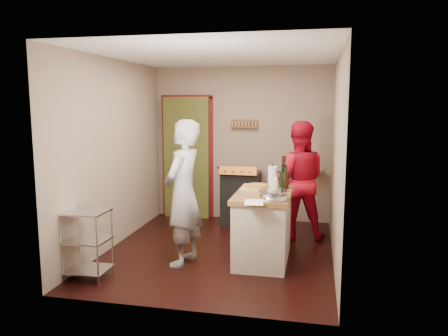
{
  "coord_description": "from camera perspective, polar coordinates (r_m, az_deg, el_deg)",
  "views": [
    {
      "loc": [
        1.25,
        -5.57,
        1.99
      ],
      "look_at": [
        0.06,
        0.0,
        1.15
      ],
      "focal_mm": 35.0,
      "sensor_mm": 36.0,
      "label": 1
    }
  ],
  "objects": [
    {
      "name": "person_red",
      "position": [
        6.5,
        9.63,
        -1.59
      ],
      "size": [
        0.9,
        0.73,
        1.74
      ],
      "primitive_type": "imported",
      "rotation": [
        0.0,
        0.0,
        3.23
      ],
      "color": "#AC0B21",
      "rests_on": "ground"
    },
    {
      "name": "ceiling",
      "position": [
        5.74,
        -0.66,
        14.64
      ],
      "size": [
        3.0,
        3.5,
        0.02
      ],
      "primitive_type": "cube",
      "color": "white",
      "rests_on": "back_wall"
    },
    {
      "name": "floor",
      "position": [
        6.04,
        -0.61,
        -10.79
      ],
      "size": [
        3.5,
        3.5,
        0.0
      ],
      "primitive_type": "plane",
      "color": "black",
      "rests_on": "ground"
    },
    {
      "name": "back_wall",
      "position": [
        7.64,
        -2.4,
        1.98
      ],
      "size": [
        3.0,
        0.44,
        2.6
      ],
      "color": "gray",
      "rests_on": "ground"
    },
    {
      "name": "person_stripe",
      "position": [
        5.38,
        -5.36,
        -3.29
      ],
      "size": [
        0.53,
        0.72,
        1.8
      ],
      "primitive_type": "imported",
      "rotation": [
        0.0,
        0.0,
        -1.74
      ],
      "color": "silver",
      "rests_on": "ground"
    },
    {
      "name": "left_wall",
      "position": [
        6.25,
        -14.19,
        1.84
      ],
      "size": [
        0.04,
        3.5,
        2.6
      ],
      "primitive_type": "cube",
      "color": "gray",
      "rests_on": "ground"
    },
    {
      "name": "stove",
      "position": [
        7.26,
        2.21,
        -3.81
      ],
      "size": [
        0.6,
        0.63,
        1.0
      ],
      "color": "black",
      "rests_on": "ground"
    },
    {
      "name": "right_wall",
      "position": [
        5.62,
        14.48,
        1.11
      ],
      "size": [
        0.04,
        3.5,
        2.6
      ],
      "primitive_type": "cube",
      "color": "gray",
      "rests_on": "ground"
    },
    {
      "name": "wire_shelving",
      "position": [
        5.28,
        -17.46,
        -9.06
      ],
      "size": [
        0.48,
        0.4,
        0.8
      ],
      "color": "silver",
      "rests_on": "ground"
    },
    {
      "name": "island",
      "position": [
        5.62,
        5.18,
        -7.32
      ],
      "size": [
        0.69,
        1.33,
        1.19
      ],
      "color": "beige",
      "rests_on": "ground"
    }
  ]
}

